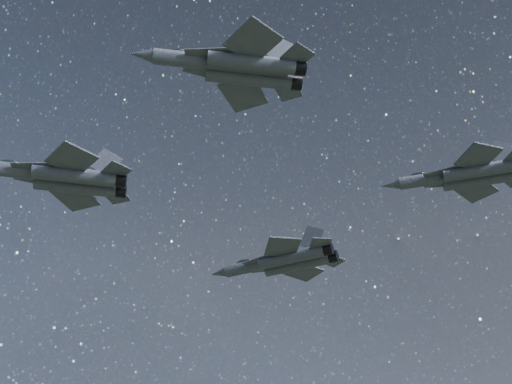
{
  "coord_description": "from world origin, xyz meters",
  "views": [
    {
      "loc": [
        1.94,
        -58.47,
        117.81
      ],
      "look_at": [
        -0.46,
        -3.33,
        157.2
      ],
      "focal_mm": 42.0,
      "sensor_mm": 36.0,
      "label": 1
    }
  ],
  "objects": [
    {
      "name": "jet_lead",
      "position": [
        -22.89,
        -4.21,
        159.36
      ],
      "size": [
        19.65,
        13.41,
        4.93
      ],
      "rotation": [
        0.0,
        0.0,
        0.23
      ],
      "color": "#373B45"
    },
    {
      "name": "jet_left",
      "position": [
        2.6,
        13.83,
        157.72
      ],
      "size": [
        19.25,
        12.75,
        4.91
      ],
      "rotation": [
        0.0,
        0.0,
        -0.38
      ],
      "color": "#373B45"
    },
    {
      "name": "jet_right",
      "position": [
        -1.54,
        -20.93,
        158.68
      ],
      "size": [
        16.78,
        11.55,
        4.21
      ],
      "rotation": [
        0.0,
        0.0,
        0.19
      ],
      "color": "#373B45"
    },
    {
      "name": "jet_slot",
      "position": [
        23.97,
        -2.18,
        159.67
      ],
      "size": [
        17.16,
        11.75,
        4.31
      ],
      "rotation": [
        0.0,
        0.0,
        -0.22
      ],
      "color": "#373B45"
    }
  ]
}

